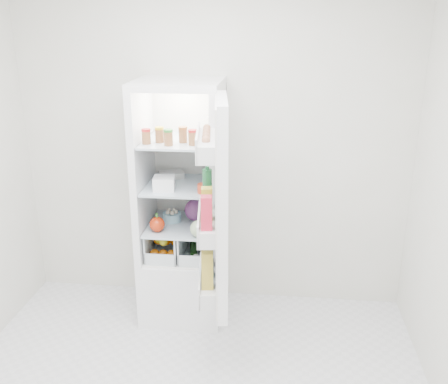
# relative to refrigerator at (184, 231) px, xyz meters

# --- Properties ---
(room_walls) EXTENTS (3.02, 3.02, 2.61)m
(room_walls) POSITION_rel_refrigerator_xyz_m (0.20, -1.25, 0.93)
(room_walls) COLOR beige
(room_walls) RESTS_ON ground
(refrigerator) EXTENTS (0.60, 0.60, 1.80)m
(refrigerator) POSITION_rel_refrigerator_xyz_m (0.00, 0.00, 0.00)
(refrigerator) COLOR white
(refrigerator) RESTS_ON ground
(shelf_low) EXTENTS (0.49, 0.53, 0.01)m
(shelf_low) POSITION_rel_refrigerator_xyz_m (-0.00, -0.06, 0.07)
(shelf_low) COLOR silver
(shelf_low) RESTS_ON refrigerator
(shelf_mid) EXTENTS (0.49, 0.53, 0.02)m
(shelf_mid) POSITION_rel_refrigerator_xyz_m (-0.00, -0.06, 0.38)
(shelf_mid) COLOR silver
(shelf_mid) RESTS_ON refrigerator
(shelf_top) EXTENTS (0.49, 0.53, 0.02)m
(shelf_top) POSITION_rel_refrigerator_xyz_m (-0.00, -0.06, 0.71)
(shelf_top) COLOR silver
(shelf_top) RESTS_ON refrigerator
(crisper_left) EXTENTS (0.23, 0.46, 0.22)m
(crisper_left) POSITION_rel_refrigerator_xyz_m (-0.12, -0.06, -0.06)
(crisper_left) COLOR silver
(crisper_left) RESTS_ON refrigerator
(crisper_right) EXTENTS (0.23, 0.46, 0.22)m
(crisper_right) POSITION_rel_refrigerator_xyz_m (0.12, -0.06, -0.06)
(crisper_right) COLOR silver
(crisper_right) RESTS_ON refrigerator
(condiment_jars) EXTENTS (0.38, 0.16, 0.08)m
(condiment_jars) POSITION_rel_refrigerator_xyz_m (-0.04, -0.18, 0.76)
(condiment_jars) COLOR #B21919
(condiment_jars) RESTS_ON shelf_top
(squeeze_bottle) EXTENTS (0.05, 0.05, 0.16)m
(squeeze_bottle) POSITION_rel_refrigerator_xyz_m (0.21, -0.01, 0.80)
(squeeze_bottle) COLOR white
(squeeze_bottle) RESTS_ON shelf_top
(tub_white) EXTENTS (0.16, 0.16, 0.09)m
(tub_white) POSITION_rel_refrigerator_xyz_m (-0.09, -0.19, 0.44)
(tub_white) COLOR white
(tub_white) RESTS_ON shelf_mid
(tin_red) EXTENTS (0.11, 0.11, 0.06)m
(tin_red) POSITION_rel_refrigerator_xyz_m (0.19, -0.22, 0.42)
(tin_red) COLOR red
(tin_red) RESTS_ON shelf_mid
(foil_tray) EXTENTS (0.21, 0.19, 0.04)m
(foil_tray) POSITION_rel_refrigerator_xyz_m (-0.10, 0.10, 0.41)
(foil_tray) COLOR silver
(foil_tray) RESTS_ON shelf_mid
(red_cabbage) EXTENTS (0.17, 0.17, 0.17)m
(red_cabbage) POSITION_rel_refrigerator_xyz_m (0.09, 0.02, 0.17)
(red_cabbage) COLOR #62215E
(red_cabbage) RESTS_ON shelf_low
(bell_pepper) EXTENTS (0.11, 0.11, 0.11)m
(bell_pepper) POSITION_rel_refrigerator_xyz_m (-0.15, -0.22, 0.14)
(bell_pepper) COLOR #BA290B
(bell_pepper) RESTS_ON shelf_low
(mushroom_bowl) EXTENTS (0.15, 0.15, 0.06)m
(mushroom_bowl) POSITION_rel_refrigerator_xyz_m (-0.09, -0.01, 0.11)
(mushroom_bowl) COLOR #92C7DB
(mushroom_bowl) RESTS_ON shelf_low
(salad_bag) EXTENTS (0.12, 0.12, 0.12)m
(salad_bag) POSITION_rel_refrigerator_xyz_m (0.16, -0.27, 0.14)
(salad_bag) COLOR #A8C191
(salad_bag) RESTS_ON shelf_low
(citrus_pile) EXTENTS (0.20, 0.24, 0.16)m
(citrus_pile) POSITION_rel_refrigerator_xyz_m (-0.12, -0.12, -0.07)
(citrus_pile) COLOR orange
(citrus_pile) RESTS_ON refrigerator
(veg_pile) EXTENTS (0.16, 0.30, 0.10)m
(veg_pile) POSITION_rel_refrigerator_xyz_m (0.13, -0.06, -0.10)
(veg_pile) COLOR #1C4E1A
(veg_pile) RESTS_ON refrigerator
(fridge_door) EXTENTS (0.24, 0.60, 1.30)m
(fridge_door) POSITION_rel_refrigerator_xyz_m (0.34, -0.64, 0.43)
(fridge_door) COLOR white
(fridge_door) RESTS_ON refrigerator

